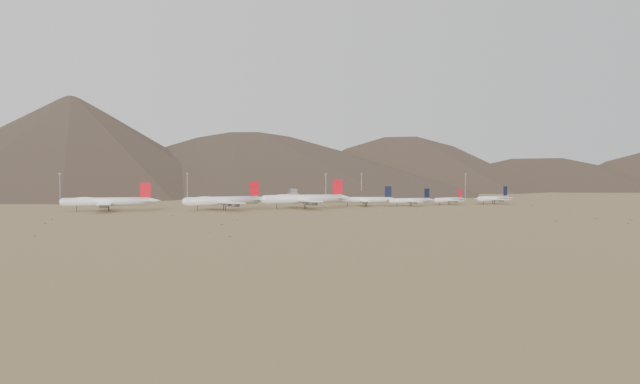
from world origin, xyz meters
name	(u,v)px	position (x,y,z in m)	size (l,w,h in m)	color
ground	(306,211)	(0.00, 0.00, 0.00)	(3000.00, 3000.00, 0.00)	#9C7E50
mountain_ridge	(158,112)	(0.00, 900.00, 150.00)	(4400.00, 1000.00, 300.00)	#4F3D2F
widebody_west	(107,202)	(-127.75, 37.69, 6.62)	(64.67, 49.91, 19.21)	white
widebody_centre	(223,201)	(-52.45, 23.27, 6.73)	(63.96, 50.63, 19.52)	white
widebody_east	(304,199)	(5.61, 21.01, 7.22)	(70.53, 54.20, 20.94)	white
narrowbody_a	(367,200)	(62.61, 37.02, 5.04)	(45.11, 33.68, 15.52)	white
narrowbody_b	(411,200)	(95.79, 26.30, 4.40)	(41.08, 29.54, 13.55)	white
narrowbody_c	(449,200)	(135.13, 33.63, 4.18)	(37.37, 27.91, 12.88)	white
narrowbody_d	(494,198)	(175.49, 29.90, 4.73)	(42.74, 31.78, 14.59)	white
control_tower	(293,196)	(30.00, 120.00, 5.32)	(8.00, 8.00, 12.00)	tan
mast_far_west	(60,188)	(-159.52, 118.37, 14.20)	(2.00, 0.60, 25.70)	gray
mast_west	(187,187)	(-59.36, 138.84, 14.20)	(2.00, 0.60, 25.70)	gray
mast_centre	(326,186)	(55.11, 104.77, 14.20)	(2.00, 0.60, 25.70)	gray
mast_east	(361,185)	(108.13, 146.11, 14.20)	(2.00, 0.60, 25.70)	gray
mast_far_east	(465,185)	(205.85, 116.36, 14.20)	(2.00, 0.60, 25.70)	gray
desert_scrub	(348,219)	(-6.63, -87.00, 0.32)	(431.99, 185.06, 0.80)	brown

